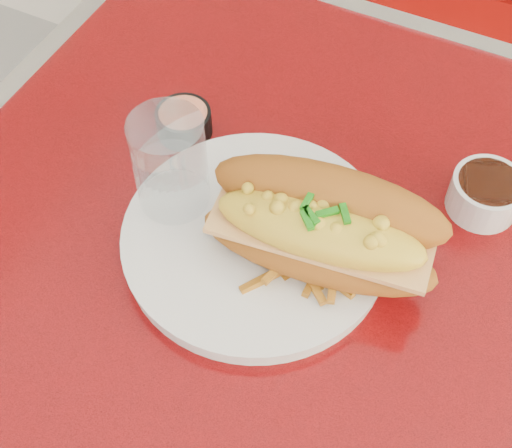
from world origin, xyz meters
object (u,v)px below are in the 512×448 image
at_px(dinner_plate, 256,239).
at_px(gravy_ramekin, 485,193).
at_px(water_tumbler, 171,170).
at_px(diner_table, 412,351).
at_px(booth_bench_far, 506,114).
at_px(fork, 310,253).
at_px(mac_hoagie, 323,226).
at_px(sauce_cup_left, 184,121).

xyz_separation_m(dinner_plate, gravy_ramekin, (0.21, 0.16, 0.01)).
height_order(dinner_plate, water_tumbler, water_tumbler).
bearing_deg(diner_table, booth_bench_far, 90.00).
height_order(booth_bench_far, fork, booth_bench_far).
distance_m(booth_bench_far, mac_hoagie, 1.01).
relative_size(fork, gravy_ramekin, 1.54).
bearing_deg(fork, diner_table, -105.95).
bearing_deg(dinner_plate, mac_hoagie, 8.45).
bearing_deg(water_tumbler, booth_bench_far, 70.32).
distance_m(mac_hoagie, fork, 0.05).
bearing_deg(gravy_ramekin, dinner_plate, -141.96).
height_order(gravy_ramekin, water_tumbler, water_tumbler).
bearing_deg(sauce_cup_left, water_tumbler, -64.84).
bearing_deg(diner_table, fork, -164.94).
relative_size(fork, water_tumbler, 0.95).
bearing_deg(booth_bench_far, dinner_plate, -103.15).
bearing_deg(dinner_plate, fork, 2.95).
height_order(mac_hoagie, fork, mac_hoagie).
distance_m(mac_hoagie, water_tumbler, 0.17).
height_order(mac_hoagie, water_tumbler, water_tumbler).
xyz_separation_m(gravy_ramekin, sauce_cup_left, (-0.36, -0.05, -0.01)).
bearing_deg(diner_table, dinner_plate, -168.70).
bearing_deg(diner_table, sauce_cup_left, 168.17).
relative_size(diner_table, sauce_cup_left, 17.87).
xyz_separation_m(fork, gravy_ramekin, (0.15, 0.16, 0.00)).
distance_m(diner_table, fork, 0.23).
relative_size(fork, sauce_cup_left, 1.93).
distance_m(booth_bench_far, dinner_plate, 1.00).
xyz_separation_m(dinner_plate, fork, (0.06, 0.00, 0.01)).
bearing_deg(water_tumbler, fork, -0.38).
bearing_deg(dinner_plate, sauce_cup_left, 143.76).
bearing_deg(sauce_cup_left, booth_bench_far, 64.34).
height_order(diner_table, water_tumbler, water_tumbler).
distance_m(booth_bench_far, gravy_ramekin, 0.85).
xyz_separation_m(diner_table, water_tumbler, (-0.30, -0.04, 0.23)).
distance_m(fork, gravy_ramekin, 0.22).
bearing_deg(mac_hoagie, fork, -143.68).
relative_size(diner_table, mac_hoagie, 4.65).
height_order(fork, sauce_cup_left, sauce_cup_left).
height_order(gravy_ramekin, sauce_cup_left, gravy_ramekin).
height_order(dinner_plate, mac_hoagie, mac_hoagie).
bearing_deg(water_tumbler, dinner_plate, -2.40).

